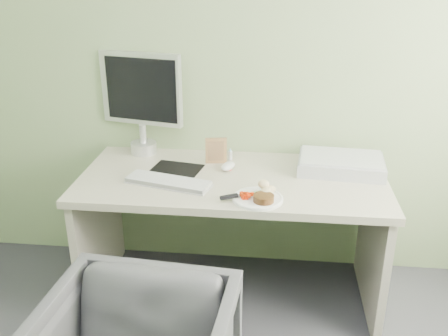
# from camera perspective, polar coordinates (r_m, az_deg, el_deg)

# --- Properties ---
(wall_back) EXTENTS (3.50, 0.00, 3.50)m
(wall_back) POSITION_cam_1_polar(r_m,az_deg,el_deg) (2.79, 1.79, 13.86)
(wall_back) COLOR gray
(wall_back) RESTS_ON floor
(desk) EXTENTS (1.60, 0.75, 0.73)m
(desk) POSITION_cam_1_polar(r_m,az_deg,el_deg) (2.69, 0.95, -4.59)
(desk) COLOR beige
(desk) RESTS_ON floor
(plate) EXTENTS (0.24, 0.24, 0.01)m
(plate) POSITION_cam_1_polar(r_m,az_deg,el_deg) (2.37, 3.87, -3.52)
(plate) COLOR white
(plate) RESTS_ON desk
(steak) EXTENTS (0.11, 0.11, 0.03)m
(steak) POSITION_cam_1_polar(r_m,az_deg,el_deg) (2.32, 4.55, -3.47)
(steak) COLOR black
(steak) RESTS_ON plate
(potato_pile) EXTENTS (0.11, 0.08, 0.06)m
(potato_pile) POSITION_cam_1_polar(r_m,az_deg,el_deg) (2.41, 4.87, -2.18)
(potato_pile) COLOR tan
(potato_pile) RESTS_ON plate
(carrot_heap) EXTENTS (0.07, 0.07, 0.04)m
(carrot_heap) POSITION_cam_1_polar(r_m,az_deg,el_deg) (2.35, 2.57, -2.98)
(carrot_heap) COLOR red
(carrot_heap) RESTS_ON plate
(steak_knife) EXTENTS (0.21, 0.12, 0.02)m
(steak_knife) POSITION_cam_1_polar(r_m,az_deg,el_deg) (2.35, 1.41, -3.17)
(steak_knife) COLOR silver
(steak_knife) RESTS_ON plate
(mousepad) EXTENTS (0.30, 0.27, 0.00)m
(mousepad) POSITION_cam_1_polar(r_m,az_deg,el_deg) (2.70, -5.60, -0.25)
(mousepad) COLOR black
(mousepad) RESTS_ON desk
(keyboard) EXTENTS (0.45, 0.23, 0.02)m
(keyboard) POSITION_cam_1_polar(r_m,az_deg,el_deg) (2.54, -6.40, -1.52)
(keyboard) COLOR white
(keyboard) RESTS_ON desk
(computer_mouse) EXTENTS (0.09, 0.12, 0.04)m
(computer_mouse) POSITION_cam_1_polar(r_m,az_deg,el_deg) (2.69, 0.47, 0.22)
(computer_mouse) COLOR white
(computer_mouse) RESTS_ON desk
(photo_frame) EXTENTS (0.12, 0.03, 0.15)m
(photo_frame) POSITION_cam_1_polar(r_m,az_deg,el_deg) (2.76, -0.91, 2.00)
(photo_frame) COLOR olive
(photo_frame) RESTS_ON desk
(eyedrop_bottle) EXTENTS (0.02, 0.02, 0.07)m
(eyedrop_bottle) POSITION_cam_1_polar(r_m,az_deg,el_deg) (2.82, 0.71, 1.56)
(eyedrop_bottle) COLOR white
(eyedrop_bottle) RESTS_ON desk
(scanner) EXTENTS (0.47, 0.34, 0.07)m
(scanner) POSITION_cam_1_polar(r_m,az_deg,el_deg) (2.75, 13.20, 0.38)
(scanner) COLOR #B7BABF
(scanner) RESTS_ON desk
(monitor) EXTENTS (0.48, 0.18, 0.58)m
(monitor) POSITION_cam_1_polar(r_m,az_deg,el_deg) (2.89, -9.42, 7.96)
(monitor) COLOR silver
(monitor) RESTS_ON desk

